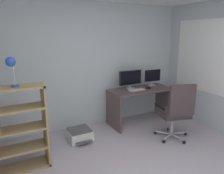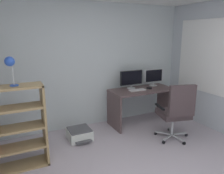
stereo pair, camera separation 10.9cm
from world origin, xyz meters
name	(u,v)px [view 1 (the left image)]	position (x,y,z in m)	size (l,w,h in m)	color
wall_back	(81,66)	(0.00, 2.47, 1.25)	(4.52, 0.10, 2.50)	silver
window_pane	(203,56)	(2.25, 1.43, 1.45)	(0.01, 1.26, 1.37)	white
window_frame	(203,56)	(2.25, 1.43, 1.45)	(0.02, 1.34, 1.45)	white
desk	(141,98)	(1.14, 2.00, 0.55)	(1.36, 0.62, 0.75)	brown
monitor_main	(130,78)	(0.97, 2.15, 0.97)	(0.53, 0.18, 0.38)	#B2B5B7
monitor_secondary	(152,76)	(1.54, 2.15, 0.97)	(0.46, 0.18, 0.37)	#B2B5B7
keyboard	(136,90)	(0.99, 1.94, 0.76)	(0.34, 0.13, 0.02)	silver
computer_mouse	(148,88)	(1.29, 1.95, 0.77)	(0.06, 0.10, 0.03)	black
office_chair	(176,110)	(1.22, 1.04, 0.58)	(0.65, 0.65, 1.07)	#B7BABC
bookshelf	(2,132)	(-1.53, 1.40, 0.61)	(0.93, 0.32, 1.21)	#9B7E50
desk_lamp	(11,64)	(-1.33, 1.40, 1.50)	(0.14, 0.13, 0.39)	#264CB3
printer	(80,134)	(-0.30, 1.86, 0.10)	(0.41, 0.49, 0.20)	silver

